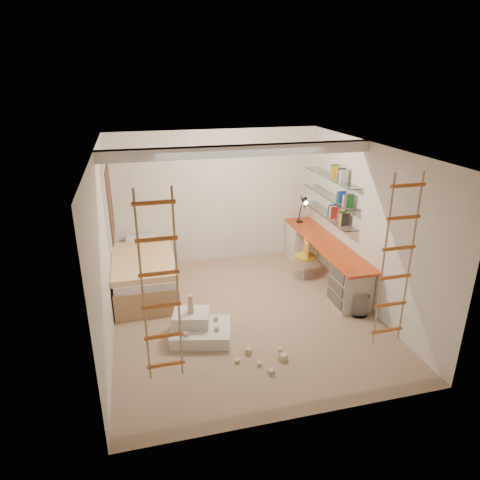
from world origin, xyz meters
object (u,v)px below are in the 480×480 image
object	(u,v)px
play_platform	(198,328)
swivel_chair	(304,264)
bed	(144,273)
desk	(324,259)

from	to	relation	value
play_platform	swivel_chair	bearing A→B (deg)	32.84
swivel_chair	play_platform	world-z (taller)	swivel_chair
bed	swivel_chair	xyz separation A→B (m)	(2.88, -0.24, -0.06)
desk	play_platform	size ratio (longest dim) A/B	2.92
desk	bed	world-z (taller)	desk
desk	swivel_chair	distance (m)	0.37
bed	play_platform	bearing A→B (deg)	-67.83
swivel_chair	play_platform	distance (m)	2.63
swivel_chair	play_platform	bearing A→B (deg)	-147.16
bed	play_platform	world-z (taller)	bed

